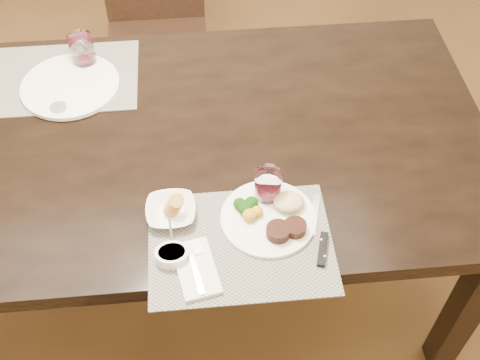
{
  "coord_description": "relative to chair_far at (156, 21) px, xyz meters",
  "views": [
    {
      "loc": [
        0.15,
        -1.23,
        2.01
      ],
      "look_at": [
        0.25,
        -0.24,
        0.82
      ],
      "focal_mm": 45.0,
      "sensor_mm": 36.0,
      "label": 1
    }
  ],
  "objects": [
    {
      "name": "salt_cellar",
      "position": [
        -0.27,
        -0.8,
        0.26
      ],
      "size": [
        0.05,
        0.05,
        0.02
      ],
      "rotation": [
        0.0,
        0.0,
        -0.3
      ],
      "color": "silver",
      "rests_on": "dining_table"
    },
    {
      "name": "dinner_plate",
      "position": [
        0.32,
        -1.26,
        0.26
      ],
      "size": [
        0.25,
        0.25,
        0.04
      ],
      "rotation": [
        0.0,
        0.0,
        -0.16
      ],
      "color": "white",
      "rests_on": "placemat_near"
    },
    {
      "name": "chair_far",
      "position": [
        0.0,
        0.0,
        0.0
      ],
      "size": [
        0.42,
        0.42,
        0.9
      ],
      "color": "black",
      "rests_on": "ground"
    },
    {
      "name": "dining_table",
      "position": [
        0.0,
        -0.93,
        0.16
      ],
      "size": [
        2.0,
        1.0,
        0.75
      ],
      "color": "black",
      "rests_on": "ground"
    },
    {
      "name": "ground_plane",
      "position": [
        0.0,
        -0.93,
        -0.5
      ],
      "size": [
        4.5,
        4.5,
        0.0
      ],
      "primitive_type": "plane",
      "color": "#3F2714",
      "rests_on": "ground"
    },
    {
      "name": "steak_knife",
      "position": [
        0.43,
        -1.34,
        0.26
      ],
      "size": [
        0.05,
        0.23,
        0.01
      ],
      "rotation": [
        0.0,
        0.0,
        -0.28
      ],
      "color": "silver",
      "rests_on": "placemat_near"
    },
    {
      "name": "placemat_far",
      "position": [
        -0.26,
        -0.64,
        0.25
      ],
      "size": [
        0.46,
        0.34,
        0.0
      ],
      "primitive_type": "cube",
      "color": "slate",
      "rests_on": "dining_table"
    },
    {
      "name": "napkin_fork",
      "position": [
        0.12,
        -1.39,
        0.26
      ],
      "size": [
        0.12,
        0.18,
        0.02
      ],
      "rotation": [
        0.0,
        0.0,
        0.2
      ],
      "color": "white",
      "rests_on": "placemat_near"
    },
    {
      "name": "wine_glass_near",
      "position": [
        0.32,
        -1.18,
        0.29
      ],
      "size": [
        0.07,
        0.07,
        0.1
      ],
      "rotation": [
        0.0,
        0.0,
        0.21
      ],
      "color": "silver",
      "rests_on": "placemat_near"
    },
    {
      "name": "cracker_bowl",
      "position": [
        0.06,
        -1.22,
        0.27
      ],
      "size": [
        0.13,
        0.13,
        0.06
      ],
      "rotation": [
        0.0,
        0.0,
        0.0
      ],
      "color": "white",
      "rests_on": "placemat_near"
    },
    {
      "name": "far_plate",
      "position": [
        -0.24,
        -0.69,
        0.26
      ],
      "size": [
        0.31,
        0.31,
        0.01
      ],
      "primitive_type": "cylinder",
      "color": "white",
      "rests_on": "placemat_far"
    },
    {
      "name": "placemat_near",
      "position": [
        0.23,
        -1.32,
        0.25
      ],
      "size": [
        0.46,
        0.34,
        0.0
      ],
      "primitive_type": "cube",
      "color": "slate",
      "rests_on": "dining_table"
    },
    {
      "name": "wine_glass_far",
      "position": [
        -0.2,
        -0.58,
        0.3
      ],
      "size": [
        0.08,
        0.08,
        0.11
      ],
      "rotation": [
        0.0,
        0.0,
        -0.28
      ],
      "color": "silver",
      "rests_on": "placemat_far"
    },
    {
      "name": "sauce_ramekin",
      "position": [
        0.06,
        -1.35,
        0.27
      ],
      "size": [
        0.08,
        0.13,
        0.07
      ],
      "rotation": [
        0.0,
        0.0,
        0.07
      ],
      "color": "white",
      "rests_on": "placemat_near"
    }
  ]
}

